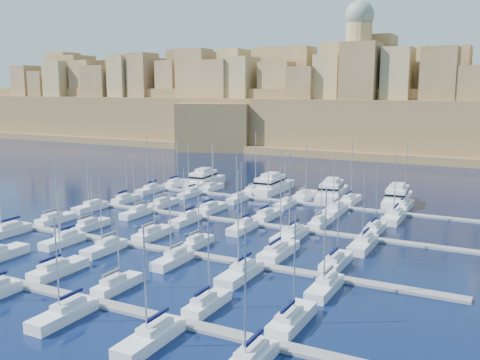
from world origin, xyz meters
The scene contains 52 objects.
ground centered at (0.00, 0.00, 0.00)m, with size 600.00×600.00×0.00m, color black.
pontoon_near centered at (0.00, -34.00, 0.20)m, with size 84.00×2.00×0.40m, color slate.
pontoon_mid_near centered at (0.00, -12.00, 0.20)m, with size 84.00×2.00×0.40m, color slate.
pontoon_mid_far centered at (0.00, 10.00, 0.20)m, with size 84.00×2.00×0.40m, color slate.
pontoon_far centered at (0.00, 32.00, 0.20)m, with size 84.00×2.00×0.40m, color slate.
sailboat_2 centered at (-11.89, -28.40, 0.75)m, with size 2.83×9.43×14.07m.
sailboat_3 centered at (-0.41, -29.15, 0.71)m, with size 2.37×7.91×11.32m.
sailboat_4 centered at (13.52, -29.11, 0.72)m, with size 2.39×7.98×11.84m.
sailboat_5 centered at (24.36, -28.53, 0.74)m, with size 2.75×9.17×12.99m.
sailboat_9 centered at (0.39, -39.40, 0.73)m, with size 2.71×9.02×12.71m.
sailboat_10 centered at (12.91, -39.59, 0.74)m, with size 2.83×9.42×13.22m.
sailboat_12 centered at (-35.03, -6.79, 0.74)m, with size 2.59×8.64×14.18m.
sailboat_13 centered at (-25.54, -6.97, 0.72)m, with size 2.48×8.28×11.79m.
sailboat_14 centered at (-11.28, -6.56, 0.76)m, with size 2.73×9.11×15.86m.
sailboat_15 centered at (-1.32, -7.46, 0.71)m, with size 2.19×7.28×11.60m.
sailboat_16 centered at (12.96, -5.88, 0.78)m, with size 3.14×10.48×17.28m.
sailboat_17 centered at (22.68, -6.64, 0.74)m, with size 2.69×8.95×14.11m.
sailboat_18 centered at (-35.91, -17.96, 0.76)m, with size 3.05×10.16×14.73m.
sailboat_19 centered at (-22.29, -17.21, 0.73)m, with size 2.59×8.64×12.94m.
sailboat_20 centered at (-13.06, -17.24, 0.74)m, with size 2.61×8.70×14.22m.
sailboat_21 centered at (0.27, -17.08, 0.71)m, with size 2.51×8.37×11.34m.
sailboat_22 centered at (12.21, -17.78, 0.76)m, with size 2.94×9.81×15.83m.
sailboat_23 centered at (24.52, -17.30, 0.75)m, with size 2.64×8.82×14.47m.
sailboat_24 centered at (-35.00, 14.86, 0.74)m, with size 2.38×7.93×13.97m.
sailboat_25 centered at (-24.47, 15.21, 0.73)m, with size 2.59×8.64×12.80m.
sailboat_26 centered at (-12.17, 15.59, 0.75)m, with size 2.83×9.42×14.92m.
sailboat_27 centered at (1.17, 15.38, 0.74)m, with size 2.70×8.99×13.95m.
sailboat_28 centered at (12.71, 15.02, 0.72)m, with size 2.48×8.25×12.06m.
sailboat_29 centered at (23.27, 15.26, 0.73)m, with size 2.62×8.75×12.94m.
sailboat_30 centered at (-36.35, 4.63, 0.75)m, with size 2.69×8.97×14.27m.
sailboat_31 centered at (-24.09, 4.99, 0.73)m, with size 2.47×8.24×12.99m.
sailboat_32 centered at (-11.67, 4.88, 0.72)m, with size 2.54×8.46×11.57m.
sailboat_33 centered at (1.03, 4.77, 0.74)m, with size 2.61×8.69×13.48m.
sailboat_34 centered at (11.12, 3.67, 0.78)m, with size 3.28×10.92×15.98m.
sailboat_35 centered at (24.01, 4.20, 0.75)m, with size 2.96×9.85×14.17m.
sailboat_36 centered at (-36.00, 37.40, 0.73)m, with size 2.71×9.03×12.95m.
sailboat_37 centered at (-24.56, 37.13, 0.73)m, with size 2.54×8.48×12.97m.
sailboat_38 centered at (-12.57, 37.86, 0.77)m, with size 2.99×9.96×15.91m.
sailboat_39 centered at (0.93, 37.90, 0.75)m, with size 3.01×10.05×13.27m.
sailboat_40 centered at (12.11, 37.79, 0.76)m, with size 2.94×9.82×14.86m.
sailboat_41 centered at (24.35, 37.66, 0.76)m, with size 2.87×9.55×14.95m.
sailboat_42 centered at (-36.93, 26.59, 0.75)m, with size 2.71×9.04×14.89m.
sailboat_43 centered at (-25.13, 27.23, 0.73)m, with size 2.32×7.75×13.39m.
sailboat_44 centered at (-11.93, 27.36, 0.71)m, with size 2.24×7.47×11.44m.
sailboat_45 centered at (0.37, 27.03, 0.71)m, with size 2.44×8.15×10.89m.
sailboat_46 centered at (12.13, 25.79, 0.76)m, with size 3.20×10.67×14.03m.
sailboat_47 centered at (24.64, 25.90, 0.76)m, with size 3.14×10.46×14.46m.
motor_yacht_a centered at (-29.52, 41.32, 1.73)m, with size 6.05×16.58×5.25m.
motor_yacht_b centered at (-9.88, 42.31, 1.73)m, with size 5.74×18.42×5.25m.
motor_yacht_c centered at (6.52, 41.75, 1.73)m, with size 7.35×17.70×5.25m.
motor_yacht_d centered at (22.13, 41.58, 1.73)m, with size 6.33×17.17×5.25m.
fortified_city centered at (-0.19, 155.26, 14.74)m, with size 460.00×108.95×59.52m.
Camera 1 is at (45.31, -81.67, 26.65)m, focal length 40.00 mm.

